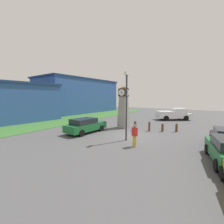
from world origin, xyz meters
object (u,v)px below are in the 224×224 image
Objects in this scene: bollard_near_tower at (177,128)px; pedestrian_near_bench at (35,116)px; bollard_end_row at (135,125)px; car_far_lot at (86,125)px; bollard_far_row at (149,126)px; clock_tower at (123,108)px; street_lamp_near_road at (126,101)px; bollard_mid_row at (162,127)px; pickup_truck at (173,114)px; pedestrian_crossing_lot at (135,134)px.

pedestrian_near_bench is (-4.56, 18.90, 0.45)m from bollard_near_tower.
car_far_lot reaches higher than bollard_end_row.
bollard_far_row is 16.73m from pedestrian_near_bench.
street_lamp_near_road is at bearing -148.22° from clock_tower.
clock_tower is at bearing 101.21° from bollard_near_tower.
bollard_far_row is (-0.61, 1.23, 0.09)m from bollard_mid_row.
bollard_end_row is at bearing 169.77° from pickup_truck.
bollard_mid_row is 0.15× the size of street_lamp_near_road.
pedestrian_near_bench is 16.16m from street_lamp_near_road.
clock_tower reaches higher than car_far_lot.
street_lamp_near_road is at bearing 152.36° from bollard_near_tower.
bollard_mid_row is 0.55× the size of pedestrian_near_bench.
bollard_near_tower is 2.81m from bollard_far_row.
pedestrian_crossing_lot is (-15.38, -0.36, 0.02)m from pickup_truck.
bollard_near_tower is 0.16× the size of street_lamp_near_road.
clock_tower is 0.86× the size of street_lamp_near_road.
pedestrian_near_bench is at bearing 82.79° from pedestrian_crossing_lot.
pedestrian_near_bench is 0.28× the size of street_lamp_near_road.
car_far_lot reaches higher than bollard_far_row.
car_far_lot is (-5.52, 7.75, 0.31)m from bollard_near_tower.
pickup_truck is 0.95× the size of street_lamp_near_road.
bollard_far_row is 0.19× the size of pickup_truck.
pedestrian_crossing_lot is (-5.48, -0.83, 0.42)m from bollard_far_row.
clock_tower is 3.70m from bollard_far_row.
bollard_mid_row is 8.11m from car_far_lot.
bollard_near_tower is at bearing -65.75° from bollard_end_row.
clock_tower is 6.15m from bollard_near_tower.
bollard_mid_row is at bearing -63.50° from bollard_far_row.
bollard_far_row reaches higher than bollard_mid_row.
bollard_mid_row is 1.38m from bollard_far_row.
bollard_near_tower is 0.20× the size of car_far_lot.
pedestrian_near_bench reaches higher than bollard_mid_row.
car_far_lot is 11.19m from pedestrian_near_bench.
bollard_mid_row is 0.19× the size of car_far_lot.
bollard_end_row is at bearing 113.05° from bollard_mid_row.
pedestrian_crossing_lot is (-6.74, 1.68, 0.49)m from bollard_near_tower.
bollard_end_row is 0.19× the size of street_lamp_near_road.
bollard_mid_row is at bearing -175.29° from pickup_truck.
car_far_lot is at bearing 88.43° from street_lamp_near_road.
pedestrian_near_bench is at bearing 104.57° from clock_tower.
pedestrian_crossing_lot is (-2.18, -17.22, 0.04)m from pedestrian_near_bench.
bollard_mid_row is at bearing -18.56° from street_lamp_near_road.
bollard_end_row reaches higher than bollard_mid_row.
bollard_far_row is 1.50m from bollard_end_row.
clock_tower reaches higher than pedestrian_near_bench.
car_far_lot is 0.80× the size of street_lamp_near_road.
bollard_end_row reaches higher than bollard_near_tower.
clock_tower is at bearing 96.36° from bollard_mid_row.
clock_tower is at bearing 71.12° from bollard_end_row.
street_lamp_near_road is (-4.51, -2.79, 1.02)m from clock_tower.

